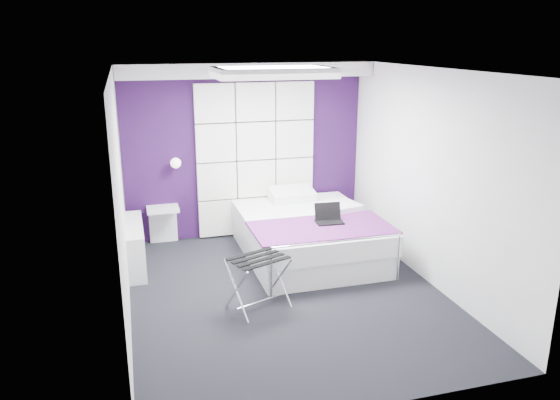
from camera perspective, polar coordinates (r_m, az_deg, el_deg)
The scene contains 15 objects.
floor at distance 6.59m, azimuth 0.68°, elevation -9.73°, with size 4.40×4.40×0.00m, color black.
ceiling at distance 5.92m, azimuth 0.77°, elevation 13.45°, with size 4.40×4.40×0.00m, color white.
wall_back at distance 8.21m, azimuth -3.66°, elevation 5.12°, with size 3.60×3.60×0.00m, color silver.
wall_left at distance 5.90m, azimuth -16.30°, elevation -0.08°, with size 4.40×4.40×0.00m, color silver.
wall_right at distance 6.85m, azimuth 15.33°, elevation 2.27°, with size 4.40×4.40×0.00m, color silver.
accent_wall at distance 8.20m, azimuth -3.65°, elevation 5.11°, with size 3.58×0.02×2.58m, color #280D38.
soffit at distance 7.81m, azimuth -3.42°, elevation 13.43°, with size 3.58×0.50×0.20m, color silver.
headboard at distance 8.21m, azimuth -2.53°, elevation 4.22°, with size 1.80×0.08×2.30m, color white, non-canonical shape.
skylight at distance 6.50m, azimuth -0.78°, elevation 13.28°, with size 1.36×0.86×0.12m, color white, non-canonical shape.
wall_lamp at distance 7.94m, azimuth -10.87°, elevation 3.88°, with size 0.15×0.15×0.15m, color white.
radiator at distance 7.44m, azimuth -14.86°, elevation -4.64°, with size 0.22×1.20×0.60m, color silver.
bed at distance 7.57m, azimuth 2.90°, elevation -3.55°, with size 1.79×2.17×0.76m.
nightstand at distance 8.05m, azimuth -12.16°, elevation -0.92°, with size 0.45×0.35×0.05m, color silver.
luggage_rack at distance 6.16m, azimuth -2.25°, elevation -8.64°, with size 0.61×0.45×0.60m.
laptop at distance 7.16m, azimuth 5.06°, elevation -1.82°, with size 0.35×0.25×0.25m.
Camera 1 is at (-1.69, -5.67, 2.92)m, focal length 35.00 mm.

